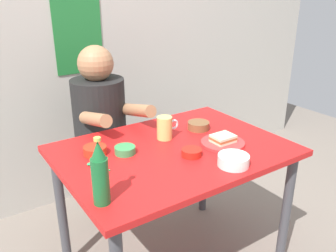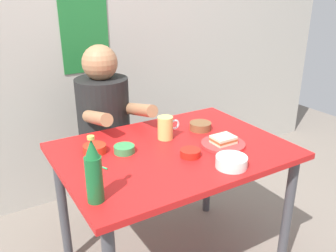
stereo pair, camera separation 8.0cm
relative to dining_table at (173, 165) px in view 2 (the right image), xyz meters
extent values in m
cube|color=#ADA89E|center=(0.00, 1.05, 0.65)|extent=(4.40, 0.08, 2.60)
cube|color=#1E6B2D|center=(-0.07, 1.01, 0.58)|extent=(0.33, 0.01, 0.60)
cube|color=red|center=(0.00, 0.00, 0.08)|extent=(1.10, 0.80, 0.03)
cylinder|color=#3F3F44|center=(0.49, -0.34, -0.29)|extent=(0.05, 0.05, 0.71)
cylinder|color=#3F3F44|center=(-0.49, 0.34, -0.29)|extent=(0.05, 0.05, 0.71)
cylinder|color=#3F3F44|center=(0.49, 0.34, -0.29)|extent=(0.05, 0.05, 0.71)
cylinder|color=#4C4C51|center=(-0.12, 0.63, -0.44)|extent=(0.08, 0.08, 0.41)
cylinder|color=brown|center=(-0.12, 0.63, -0.22)|extent=(0.34, 0.34, 0.04)
cylinder|color=black|center=(-0.12, 0.63, 0.06)|extent=(0.32, 0.32, 0.52)
sphere|color=#A0704C|center=(-0.12, 0.63, 0.42)|extent=(0.21, 0.21, 0.21)
cylinder|color=#A0704C|center=(-0.25, 0.38, 0.18)|extent=(0.07, 0.31, 0.14)
cylinder|color=#A0704C|center=(0.01, 0.38, 0.18)|extent=(0.07, 0.31, 0.14)
cylinder|color=red|center=(0.23, -0.10, 0.10)|extent=(0.22, 0.22, 0.01)
cube|color=beige|center=(0.23, -0.10, 0.11)|extent=(0.11, 0.09, 0.01)
cube|color=#9E592D|center=(0.23, -0.10, 0.13)|extent=(0.11, 0.09, 0.01)
cube|color=beige|center=(0.23, -0.10, 0.14)|extent=(0.11, 0.09, 0.01)
cylinder|color=#D1BC66|center=(0.03, 0.12, 0.15)|extent=(0.08, 0.08, 0.12)
torus|color=silver|center=(0.08, 0.12, 0.16)|extent=(0.06, 0.01, 0.06)
cylinder|color=#19602D|center=(-0.49, -0.24, 0.18)|extent=(0.06, 0.06, 0.18)
cone|color=#19602D|center=(-0.49, -0.24, 0.31)|extent=(0.05, 0.05, 0.07)
cylinder|color=#BFB74C|center=(-0.49, -0.24, 0.35)|extent=(0.03, 0.03, 0.01)
cylinder|color=#388C4C|center=(-0.23, 0.08, 0.11)|extent=(0.10, 0.10, 0.03)
cylinder|color=#5B643A|center=(-0.23, 0.08, 0.12)|extent=(0.08, 0.08, 0.02)
cylinder|color=brown|center=(0.25, 0.13, 0.11)|extent=(0.12, 0.12, 0.04)
cylinder|color=brown|center=(0.25, 0.13, 0.12)|extent=(0.10, 0.10, 0.02)
cylinder|color=silver|center=(0.12, -0.30, 0.12)|extent=(0.14, 0.14, 0.05)
cylinder|color=tan|center=(0.12, -0.30, 0.13)|extent=(0.11, 0.11, 0.02)
cylinder|color=#B21E14|center=(0.02, -0.12, 0.11)|extent=(0.10, 0.10, 0.03)
cylinder|color=maroon|center=(0.02, -0.12, 0.12)|extent=(0.08, 0.08, 0.02)
cylinder|color=red|center=(-0.35, 0.15, 0.11)|extent=(0.11, 0.11, 0.04)
cylinder|color=#A33521|center=(-0.35, 0.15, 0.12)|extent=(0.09, 0.09, 0.02)
cylinder|color=#26A559|center=(-0.38, 0.01, 0.10)|extent=(0.05, 0.10, 0.01)
ellipsoid|color=#26A559|center=(-0.41, 0.06, 0.10)|extent=(0.04, 0.02, 0.01)
camera|label=1|loc=(-0.91, -1.30, 0.84)|focal=37.97mm
camera|label=2|loc=(-0.84, -1.34, 0.84)|focal=37.97mm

